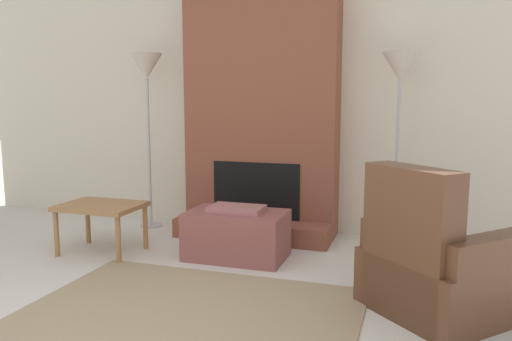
{
  "coord_description": "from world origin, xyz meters",
  "views": [
    {
      "loc": [
        1.5,
        -1.66,
        1.36
      ],
      "look_at": [
        0.0,
        2.99,
        0.67
      ],
      "focal_mm": 35.0,
      "sensor_mm": 36.0,
      "label": 1
    }
  ],
  "objects": [
    {
      "name": "wall_back",
      "position": [
        0.0,
        3.38,
        1.3
      ],
      "size": [
        7.04,
        0.06,
        2.6
      ],
      "primitive_type": "cube",
      "color": "beige",
      "rests_on": "ground_plane"
    },
    {
      "name": "fireplace",
      "position": [
        0.0,
        3.15,
        1.22
      ],
      "size": [
        1.54,
        0.68,
        2.6
      ],
      "color": "brown",
      "rests_on": "ground_plane"
    },
    {
      "name": "ottoman",
      "position": [
        0.06,
        2.27,
        0.21
      ],
      "size": [
        0.84,
        0.52,
        0.46
      ],
      "color": "#8C4C47",
      "rests_on": "ground_plane"
    },
    {
      "name": "armchair",
      "position": [
        1.68,
        1.63,
        0.28
      ],
      "size": [
        1.2,
        1.2,
        0.96
      ],
      "rotation": [
        0.0,
        0.0,
        2.38
      ],
      "color": "brown",
      "rests_on": "ground_plane"
    },
    {
      "name": "side_table",
      "position": [
        -1.14,
        2.04,
        0.38
      ],
      "size": [
        0.7,
        0.52,
        0.44
      ],
      "color": "#9E7042",
      "rests_on": "ground_plane"
    },
    {
      "name": "floor_lamp_left",
      "position": [
        -1.21,
        3.02,
        1.61
      ],
      "size": [
        0.33,
        0.33,
        1.84
      ],
      "color": "#ADADB2",
      "rests_on": "ground_plane"
    },
    {
      "name": "floor_lamp_right",
      "position": [
        1.34,
        3.02,
        1.56
      ],
      "size": [
        0.33,
        0.33,
        1.78
      ],
      "color": "#ADADB2",
      "rests_on": "ground_plane"
    },
    {
      "name": "area_rug",
      "position": [
        0.16,
        1.08,
        0.01
      ],
      "size": [
        2.14,
        1.56,
        0.01
      ],
      "primitive_type": "cube",
      "color": "#9E8966",
      "rests_on": "ground_plane"
    }
  ]
}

